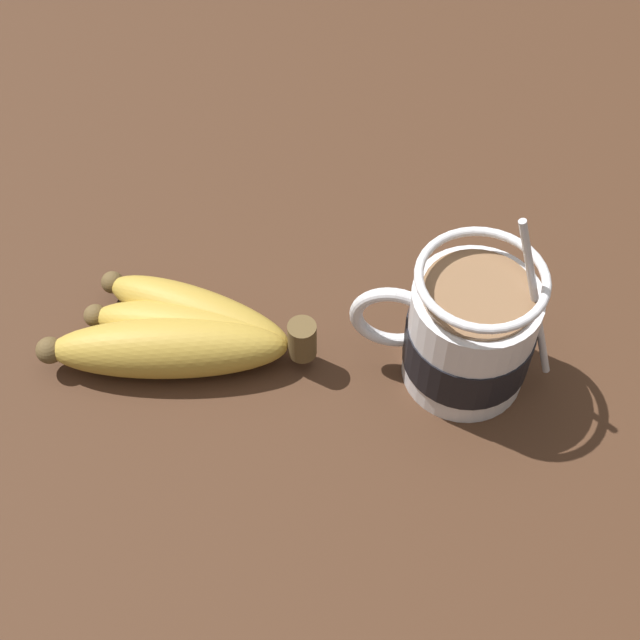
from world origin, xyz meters
TOP-DOWN VIEW (x-y plane):
  - table at (0.00, 0.00)cm, footprint 137.25×137.25cm
  - coffee_mug at (-9.76, 0.66)cm, footprint 13.99×8.64cm
  - banana_bunch at (9.73, 1.87)cm, footprint 19.10×10.63cm

SIDE VIEW (x-z plane):
  - table at x=0.00cm, z-range 0.00..3.67cm
  - banana_bunch at x=9.73cm, z-range 3.45..7.85cm
  - coffee_mug at x=-9.76cm, z-range 0.33..16.00cm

